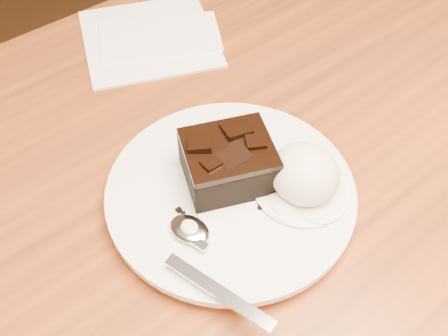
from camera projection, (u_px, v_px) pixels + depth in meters
plate at (231, 195)px, 0.51m from camera, size 0.23×0.23×0.02m
brownie at (228, 164)px, 0.50m from camera, size 0.10×0.09×0.04m
ice_cream_scoop at (305, 174)px, 0.49m from camera, size 0.06×0.07×0.05m
melt_puddle at (302, 188)px, 0.50m from camera, size 0.09×0.09×0.00m
spoon at (190, 230)px, 0.47m from camera, size 0.07×0.16×0.01m
napkin at (149, 37)px, 0.68m from camera, size 0.21×0.21×0.01m
crumb_a at (260, 206)px, 0.49m from camera, size 0.01×0.01×0.00m
crumb_b at (179, 210)px, 0.49m from camera, size 0.01×0.01×0.00m
crumb_c at (184, 215)px, 0.48m from camera, size 0.01×0.01×0.00m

